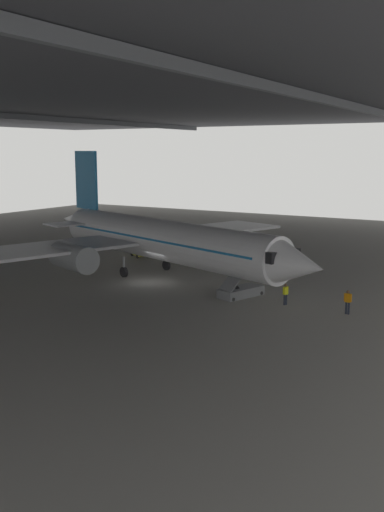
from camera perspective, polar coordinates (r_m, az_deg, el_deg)
name	(u,v)px	position (r m, az deg, el deg)	size (l,w,h in m)	color
ground_plane	(157,281)	(49.60, -3.46, -2.49)	(110.00, 110.00, 0.00)	gray
hangar_structure	(31,93)	(57.49, -15.53, 15.13)	(121.00, 99.00, 16.82)	#4C4F54
airplane_main	(159,239)	(50.73, -3.30, 1.65)	(33.56, 33.85, 10.96)	white
boarding_stairs	(242,287)	(44.46, 4.88, -3.05)	(4.33, 2.63, 4.55)	slate
crew_worker_near_nose	(348,301)	(40.82, 15.03, -4.24)	(0.26, 0.55, 1.67)	#232838
crew_worker_by_stairs	(286,293)	(42.33, 9.16, -3.61)	(0.52, 0.34, 1.55)	#232838
baggage_tug	(140,252)	(61.16, -5.15, 0.41)	(2.19, 2.50, 0.90)	yellow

